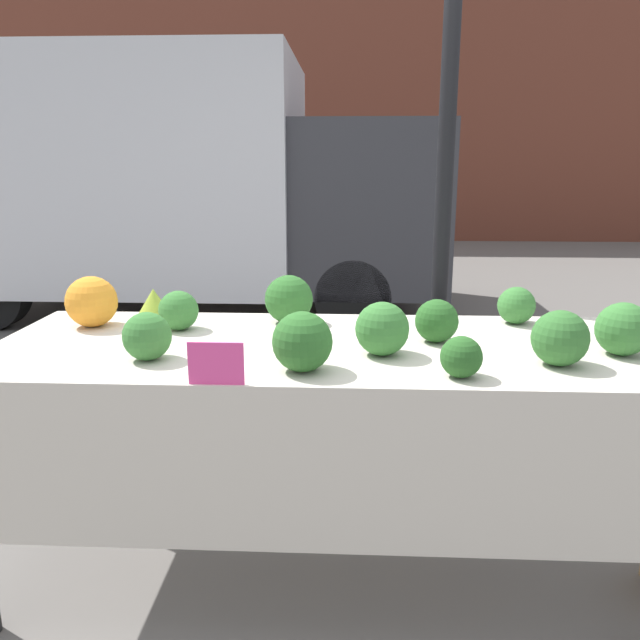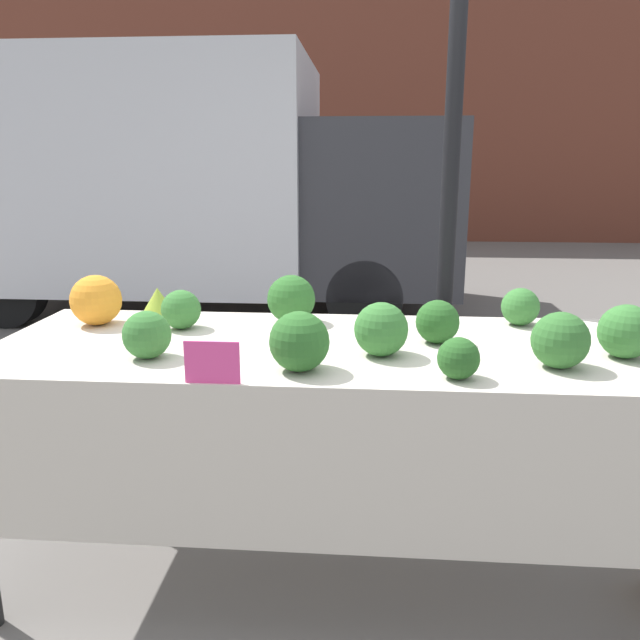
# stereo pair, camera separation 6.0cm
# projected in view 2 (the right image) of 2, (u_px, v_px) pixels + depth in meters

# --- Properties ---
(ground_plane) EXTENTS (40.00, 40.00, 0.00)m
(ground_plane) POSITION_uv_depth(u_px,v_px,m) (320.00, 570.00, 2.25)
(ground_plane) COLOR slate
(building_facade) EXTENTS (16.00, 0.60, 5.93)m
(building_facade) POSITION_uv_depth(u_px,v_px,m) (364.00, 74.00, 11.23)
(building_facade) COLOR brown
(building_facade) RESTS_ON ground_plane
(tent_pole) EXTENTS (0.07, 0.07, 2.75)m
(tent_pole) POSITION_uv_depth(u_px,v_px,m) (450.00, 175.00, 2.53)
(tent_pole) COLOR black
(tent_pole) RESTS_ON ground_plane
(parked_truck) EXTENTS (4.73, 2.21, 2.35)m
(parked_truck) POSITION_uv_depth(u_px,v_px,m) (189.00, 182.00, 6.07)
(parked_truck) COLOR silver
(parked_truck) RESTS_ON ground_plane
(market_table) EXTENTS (2.14, 0.82, 0.85)m
(market_table) POSITION_uv_depth(u_px,v_px,m) (318.00, 381.00, 2.00)
(market_table) COLOR beige
(market_table) RESTS_ON ground_plane
(orange_cauliflower) EXTENTS (0.18, 0.18, 0.18)m
(orange_cauliflower) POSITION_uv_depth(u_px,v_px,m) (96.00, 300.00, 2.26)
(orange_cauliflower) COLOR orange
(orange_cauliflower) RESTS_ON market_table
(romanesco_head) EXTENTS (0.14, 0.14, 0.12)m
(romanesco_head) POSITION_uv_depth(u_px,v_px,m) (158.00, 303.00, 2.37)
(romanesco_head) COLOR #93B238
(romanesco_head) RESTS_ON market_table
(broccoli_head_0) EXTENTS (0.14, 0.14, 0.14)m
(broccoli_head_0) POSITION_uv_depth(u_px,v_px,m) (437.00, 322.00, 2.03)
(broccoli_head_0) COLOR #285B23
(broccoli_head_0) RESTS_ON market_table
(broccoli_head_1) EXTENTS (0.18, 0.18, 0.18)m
(broccoli_head_1) POSITION_uv_depth(u_px,v_px,m) (291.00, 299.00, 2.29)
(broccoli_head_1) COLOR #2D6628
(broccoli_head_1) RESTS_ON market_table
(broccoli_head_2) EXTENTS (0.17, 0.17, 0.17)m
(broccoli_head_2) POSITION_uv_depth(u_px,v_px,m) (381.00, 329.00, 1.90)
(broccoli_head_2) COLOR #387533
(broccoli_head_2) RESTS_ON market_table
(broccoli_head_3) EXTENTS (0.16, 0.16, 0.16)m
(broccoli_head_3) POSITION_uv_depth(u_px,v_px,m) (560.00, 340.00, 1.78)
(broccoli_head_3) COLOR #336B2D
(broccoli_head_3) RESTS_ON market_table
(broccoli_head_4) EXTENTS (0.14, 0.14, 0.14)m
(broccoli_head_4) POSITION_uv_depth(u_px,v_px,m) (181.00, 310.00, 2.21)
(broccoli_head_4) COLOR #387533
(broccoli_head_4) RESTS_ON market_table
(broccoli_head_5) EXTENTS (0.15, 0.15, 0.15)m
(broccoli_head_5) POSITION_uv_depth(u_px,v_px,m) (147.00, 335.00, 1.87)
(broccoli_head_5) COLOR #387533
(broccoli_head_5) RESTS_ON market_table
(broccoli_head_6) EXTENTS (0.16, 0.16, 0.16)m
(broccoli_head_6) POSITION_uv_depth(u_px,v_px,m) (626.00, 332.00, 1.87)
(broccoli_head_6) COLOR #387533
(broccoli_head_6) RESTS_ON market_table
(broccoli_head_7) EXTENTS (0.12, 0.12, 0.12)m
(broccoli_head_7) POSITION_uv_depth(u_px,v_px,m) (458.00, 358.00, 1.70)
(broccoli_head_7) COLOR #285B23
(broccoli_head_7) RESTS_ON market_table
(broccoli_head_8) EXTENTS (0.17, 0.17, 0.17)m
(broccoli_head_8) POSITION_uv_depth(u_px,v_px,m) (299.00, 342.00, 1.76)
(broccoli_head_8) COLOR #2D6628
(broccoli_head_8) RESTS_ON market_table
(broccoli_head_9) EXTENTS (0.14, 0.14, 0.14)m
(broccoli_head_9) POSITION_uv_depth(u_px,v_px,m) (520.00, 307.00, 2.26)
(broccoli_head_9) COLOR #387533
(broccoli_head_9) RESTS_ON market_table
(price_sign) EXTENTS (0.15, 0.01, 0.12)m
(price_sign) POSITION_uv_depth(u_px,v_px,m) (212.00, 362.00, 1.66)
(price_sign) COLOR #EF4793
(price_sign) RESTS_ON market_table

